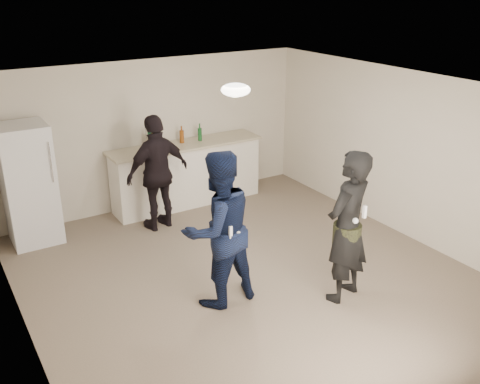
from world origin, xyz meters
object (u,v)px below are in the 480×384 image
fridge (29,185)px  spectator (158,173)px  man (218,229)px  counter (187,175)px  woman (348,227)px  shaker (157,144)px

fridge → spectator: (1.80, -0.57, 0.01)m
man → spectator: bearing=-99.7°
counter → woman: bearing=-85.1°
man → counter: bearing=-113.2°
shaker → woman: 3.75m
shaker → spectator: spectator is taller
counter → man: man is taller
counter → spectator: spectator is taller
shaker → woman: (0.85, -3.65, -0.22)m
counter → fridge: size_ratio=1.44×
man → woman: 1.54m
shaker → man: man is taller
counter → fridge: (-2.59, -0.07, 0.38)m
man → woman: man is taller
counter → woman: 3.72m
shaker → man: (-0.51, -2.91, -0.21)m
woman → counter: bearing=-102.2°
counter → spectator: 1.09m
counter → fridge: 2.62m
shaker → counter: bearing=3.7°
shaker → spectator: size_ratio=0.09×
counter → shaker: shaker is taller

